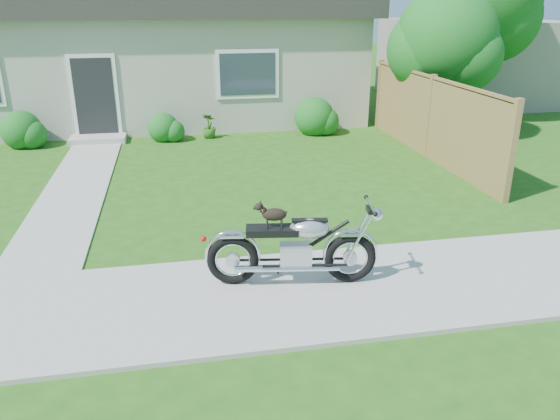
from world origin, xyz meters
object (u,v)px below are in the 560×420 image
object	(u,v)px
potted_plant_right	(209,126)
tree_near	(451,43)
potted_plant_left	(24,132)
house	(153,45)
tree_far	(483,1)
motorcycle_with_dog	(296,248)
fence	(430,117)

from	to	relation	value
potted_plant_right	tree_near	bearing A→B (deg)	-12.62
potted_plant_left	house	bearing A→B (deg)	46.71
tree_far	motorcycle_with_dog	world-z (taller)	tree_far
tree_far	motorcycle_with_dog	distance (m)	12.03
potted_plant_left	potted_plant_right	xyz separation A→B (m)	(4.63, 0.00, -0.04)
fence	motorcycle_with_dog	world-z (taller)	fence
tree_far	motorcycle_with_dog	xyz separation A→B (m)	(-7.42, -9.01, -2.91)
tree_near	tree_far	xyz separation A→B (m)	(1.90, 2.02, 0.98)
tree_near	tree_far	distance (m)	2.94
house	tree_far	world-z (taller)	tree_far
fence	tree_near	distance (m)	2.38
fence	potted_plant_left	world-z (taller)	fence
fence	motorcycle_with_dog	size ratio (longest dim) A/B	2.99
tree_near	potted_plant_right	world-z (taller)	tree_near
house	tree_near	distance (m)	8.83
tree_far	potted_plant_right	xyz separation A→B (m)	(-7.92, -0.67, -3.11)
house	fence	size ratio (longest dim) A/B	1.90
house	potted_plant_right	distance (m)	4.14
tree_far	potted_plant_right	size ratio (longest dim) A/B	8.12
tree_far	potted_plant_left	bearing A→B (deg)	-176.94
potted_plant_left	potted_plant_right	bearing A→B (deg)	0.00
potted_plant_right	motorcycle_with_dog	world-z (taller)	motorcycle_with_dog
house	tree_near	size ratio (longest dim) A/B	3.27
tree_near	motorcycle_with_dog	distance (m)	9.12
potted_plant_right	tree_far	bearing A→B (deg)	4.83
potted_plant_right	motorcycle_with_dog	bearing A→B (deg)	-86.55
house	tree_near	xyz separation A→B (m)	(7.40, -4.79, 0.31)
potted_plant_right	motorcycle_with_dog	distance (m)	8.36
fence	potted_plant_right	distance (m)	5.70
tree_far	house	bearing A→B (deg)	163.38
house	tree_near	world-z (taller)	house
motorcycle_with_dog	tree_near	bearing A→B (deg)	60.60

